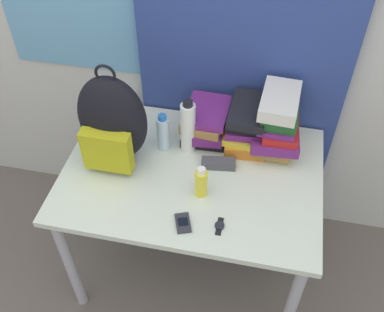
# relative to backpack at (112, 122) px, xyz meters

# --- Properties ---
(wall_back) EXTENTS (6.00, 0.06, 2.50)m
(wall_back) POSITION_rel_backpack_xyz_m (0.34, 0.46, 0.30)
(wall_back) COLOR beige
(wall_back) RESTS_ON ground_plane
(curtain_blue) EXTENTS (0.96, 0.04, 2.50)m
(curtain_blue) POSITION_rel_backpack_xyz_m (0.49, 0.40, 0.30)
(curtain_blue) COLOR navy
(curtain_blue) RESTS_ON ground_plane
(desk) EXTENTS (1.13, 0.79, 0.74)m
(desk) POSITION_rel_backpack_xyz_m (0.35, -0.02, -0.30)
(desk) COLOR silver
(desk) RESTS_ON ground_plane
(backpack) EXTENTS (0.30, 0.22, 0.49)m
(backpack) POSITION_rel_backpack_xyz_m (0.00, 0.00, 0.00)
(backpack) COLOR black
(backpack) RESTS_ON desk
(book_stack_left) EXTENTS (0.21, 0.28, 0.16)m
(book_stack_left) POSITION_rel_backpack_xyz_m (0.36, 0.23, -0.13)
(book_stack_left) COLOR black
(book_stack_left) RESTS_ON desk
(book_stack_center) EXTENTS (0.22, 0.27, 0.21)m
(book_stack_center) POSITION_rel_backpack_xyz_m (0.55, 0.22, -0.11)
(book_stack_center) COLOR orange
(book_stack_center) RESTS_ON desk
(book_stack_right) EXTENTS (0.23, 0.30, 0.29)m
(book_stack_right) POSITION_rel_backpack_xyz_m (0.68, 0.22, -0.07)
(book_stack_right) COLOR yellow
(book_stack_right) RESTS_ON desk
(water_bottle) EXTENTS (0.06, 0.06, 0.19)m
(water_bottle) POSITION_rel_backpack_xyz_m (0.19, 0.10, -0.12)
(water_bottle) COLOR silver
(water_bottle) RESTS_ON desk
(sports_bottle) EXTENTS (0.07, 0.07, 0.28)m
(sports_bottle) POSITION_rel_backpack_xyz_m (0.30, 0.12, -0.07)
(sports_bottle) COLOR white
(sports_bottle) RESTS_ON desk
(sunscreen_bottle) EXTENTS (0.05, 0.05, 0.15)m
(sunscreen_bottle) POSITION_rel_backpack_xyz_m (0.41, -0.14, -0.14)
(sunscreen_bottle) COLOR yellow
(sunscreen_bottle) RESTS_ON desk
(cell_phone) EXTENTS (0.08, 0.10, 0.02)m
(cell_phone) POSITION_rel_backpack_xyz_m (0.37, -0.30, -0.20)
(cell_phone) COLOR #2D2D33
(cell_phone) RESTS_ON desk
(sunglasses_case) EXTENTS (0.16, 0.08, 0.04)m
(sunglasses_case) POSITION_rel_backpack_xyz_m (0.46, 0.03, -0.19)
(sunglasses_case) COLOR #47474C
(sunglasses_case) RESTS_ON desk
(wristwatch) EXTENTS (0.04, 0.08, 0.01)m
(wristwatch) POSITION_rel_backpack_xyz_m (0.51, -0.29, -0.20)
(wristwatch) COLOR black
(wristwatch) RESTS_ON desk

